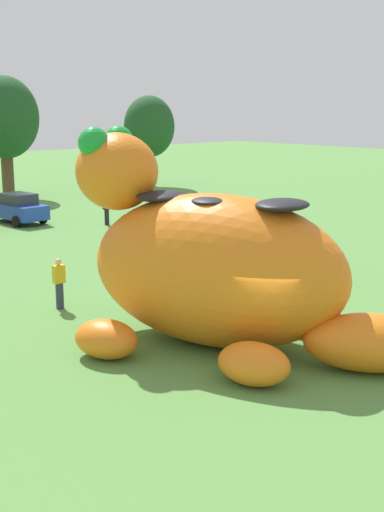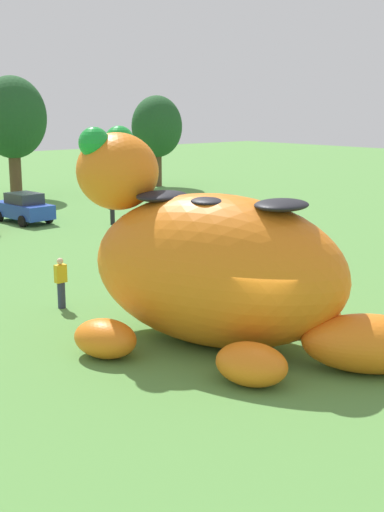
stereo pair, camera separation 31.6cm
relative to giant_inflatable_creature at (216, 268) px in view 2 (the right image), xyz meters
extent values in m
plane|color=#568E42|center=(0.05, -1.84, -2.21)|extent=(160.00, 160.00, 0.00)
ellipsoid|color=orange|center=(-0.02, 0.01, -0.07)|extent=(6.24, 8.45, 4.28)
ellipsoid|color=orange|center=(-1.16, 3.03, 2.53)|extent=(2.99, 3.12, 2.26)
sphere|color=green|center=(-1.86, 3.13, 3.37)|extent=(0.90, 0.90, 0.90)
sphere|color=green|center=(-0.70, 3.57, 3.37)|extent=(0.90, 0.90, 0.90)
ellipsoid|color=black|center=(-0.63, 1.61, 1.90)|extent=(2.08, 1.88, 0.29)
ellipsoid|color=black|center=(-0.02, 0.01, 1.90)|extent=(2.08, 1.88, 0.29)
ellipsoid|color=black|center=(0.65, -1.77, 1.90)|extent=(2.08, 1.88, 0.29)
ellipsoid|color=orange|center=(-2.98, 1.13, -1.68)|extent=(1.87, 2.17, 1.05)
ellipsoid|color=orange|center=(1.46, 2.80, -1.68)|extent=(1.87, 2.17, 1.05)
ellipsoid|color=orange|center=(-1.33, -2.72, -1.68)|extent=(1.87, 2.17, 1.05)
ellipsoid|color=orange|center=(2.76, -1.18, -1.68)|extent=(1.87, 2.17, 1.05)
ellipsoid|color=orange|center=(1.52, -4.08, -1.46)|extent=(3.53, 3.71, 1.50)
cube|color=#2347B7|center=(5.35, 22.20, -1.49)|extent=(2.02, 4.22, 0.80)
cube|color=#2D333D|center=(5.36, 22.05, -0.79)|extent=(1.65, 2.08, 0.60)
cylinder|color=black|center=(6.10, 23.53, -1.89)|extent=(0.29, 0.66, 0.64)
cylinder|color=black|center=(4.61, 20.86, -1.89)|extent=(0.29, 0.66, 0.64)
cylinder|color=black|center=(6.30, 21.00, -1.89)|extent=(0.29, 0.66, 0.64)
cylinder|color=brown|center=(10.16, 32.77, -0.67)|extent=(0.88, 0.88, 3.07)
ellipsoid|color=#1E4C23|center=(10.16, 32.77, 3.56)|extent=(4.91, 4.91, 5.89)
cylinder|color=brown|center=(22.27, 31.44, -0.90)|extent=(0.75, 0.75, 2.61)
ellipsoid|color=#1E4C23|center=(22.27, 31.44, 2.70)|extent=(4.18, 4.18, 5.01)
cylinder|color=black|center=(10.06, 6.91, -1.77)|extent=(0.26, 0.26, 0.88)
cube|color=red|center=(10.06, 6.91, -1.03)|extent=(0.38, 0.22, 0.60)
sphere|color=#9E7051|center=(10.06, 6.91, -0.61)|extent=(0.22, 0.22, 0.22)
cylinder|color=black|center=(8.82, 18.23, -1.77)|extent=(0.26, 0.26, 0.88)
cube|color=black|center=(8.82, 18.23, -1.03)|extent=(0.38, 0.22, 0.60)
sphere|color=#9E7051|center=(8.82, 18.23, -0.61)|extent=(0.22, 0.22, 0.22)
cylinder|color=#2D334C|center=(-1.58, 5.88, -1.77)|extent=(0.26, 0.26, 0.88)
cube|color=gold|center=(-1.58, 5.88, -1.03)|extent=(0.38, 0.22, 0.60)
sphere|color=beige|center=(-1.58, 5.88, -0.61)|extent=(0.22, 0.22, 0.22)
camera|label=1|loc=(-12.66, -13.23, 4.42)|focal=47.55mm
camera|label=2|loc=(-12.42, -13.44, 4.42)|focal=47.55mm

